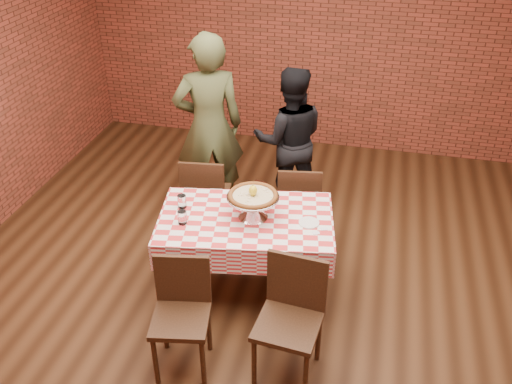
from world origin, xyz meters
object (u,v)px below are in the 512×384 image
diner_black (289,140)px  chair_near_right (288,325)px  chair_near_left (181,322)px  chair_far_right (298,203)px  water_glass_left (182,217)px  diner_olive (209,127)px  pizza_stand (253,207)px  water_glass_right (182,201)px  pizza (253,196)px  condiment_caddy (259,190)px  chair_far_left (207,196)px  table (246,256)px

diner_black → chair_near_right: bearing=86.3°
chair_near_left → chair_far_right: chair_near_left is taller
water_glass_left → diner_black: bearing=71.8°
diner_olive → diner_black: diner_olive is taller
chair_near_left → chair_far_right: size_ratio=1.01×
pizza_stand → water_glass_left: 0.55m
water_glass_left → chair_near_right: bearing=-31.2°
diner_black → water_glass_right: bearing=52.5°
chair_near_right → diner_black: diner_black is taller
water_glass_left → chair_near_right: (0.93, -0.56, -0.36)m
pizza → condiment_caddy: bearing=93.2°
condiment_caddy → chair_far_left: bearing=157.3°
table → chair_far_right: size_ratio=1.55×
pizza → diner_black: diner_black is taller
table → chair_far_left: chair_far_left is taller
chair_near_right → condiment_caddy: bearing=118.8°
table → chair_far_right: (0.29, 0.80, 0.05)m
chair_near_left → water_glass_left: bearing=96.5°
table → pizza_stand: size_ratio=3.21×
table → diner_black: diner_black is taller
table → water_glass_right: water_glass_right is taller
pizza_stand → water_glass_right: 0.58m
condiment_caddy → table: bearing=-84.6°
diner_olive → diner_black: size_ratio=1.23×
pizza → chair_far_right: 0.96m
pizza_stand → chair_near_right: bearing=-61.0°
condiment_caddy → chair_near_right: chair_near_right is taller
water_glass_left → condiment_caddy: condiment_caddy is taller
chair_near_right → chair_far_left: size_ratio=1.03×
chair_near_left → condiment_caddy: bearing=66.2°
pizza_stand → diner_black: (0.03, 1.41, -0.11)m
chair_far_right → diner_olive: 1.14m
chair_near_right → chair_far_right: 1.56m
chair_near_right → diner_black: 2.24m
chair_far_right → pizza_stand: bearing=63.6°
water_glass_right → condiment_caddy: 0.63m
pizza → water_glass_right: bearing=-179.9°
diner_black → pizza: bearing=74.7°
chair_far_left → diner_olive: 0.68m
water_glass_left → condiment_caddy: (0.49, 0.49, 0.02)m
table → pizza: pizza is taller
table → diner_olive: 1.46m
pizza → chair_near_left: bearing=-108.3°
condiment_caddy → chair_far_right: condiment_caddy is taller
diner_olive → condiment_caddy: bearing=102.9°
water_glass_right → condiment_caddy: bearing=26.2°
pizza → water_glass_left: pizza is taller
table → water_glass_right: 0.69m
water_glass_right → chair_near_right: size_ratio=0.12×
pizza_stand → chair_near_right: 0.97m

